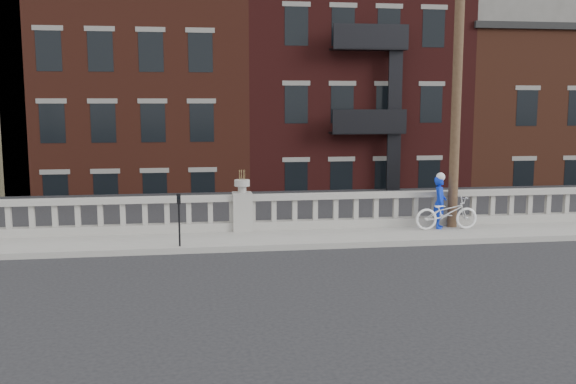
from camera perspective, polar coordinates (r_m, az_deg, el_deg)
name	(u,v)px	position (r m, az deg, el deg)	size (l,w,h in m)	color
ground	(256,271)	(14.78, -2.90, -7.03)	(120.00, 120.00, 0.00)	black
sidewalk	(245,240)	(17.66, -3.83, -4.27)	(32.00, 2.20, 0.15)	gray
balustrade	(242,214)	(18.48, -4.08, -1.93)	(28.00, 0.34, 1.03)	gray
planter_pedestal	(242,207)	(18.45, -4.09, -1.35)	(0.55, 0.55, 1.76)	gray
lower_level	(227,122)	(37.32, -5.44, 6.19)	(80.00, 44.00, 20.80)	#605E59
utility_pole	(458,52)	(19.38, 14.89, 11.93)	(1.60, 0.28, 10.00)	#422D1E
parking_meter_c	(179,214)	(16.61, -9.66, -1.92)	(0.10, 0.09, 1.36)	black
bicycle	(446,213)	(19.16, 13.91, -1.81)	(0.64, 1.85, 0.97)	white
cyclist	(440,202)	(19.25, 13.34, -0.90)	(0.56, 0.37, 1.53)	#0C2AC0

